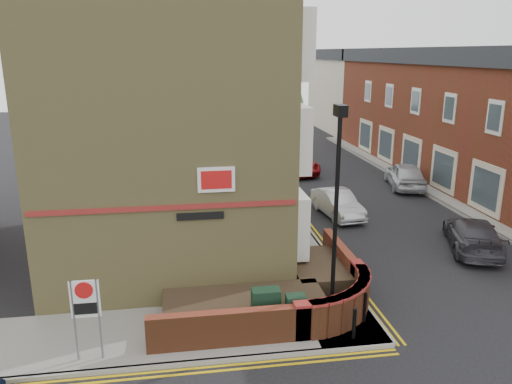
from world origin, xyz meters
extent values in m
plane|color=black|center=(0.00, 0.00, 0.00)|extent=(120.00, 120.00, 0.00)
cube|color=gray|center=(-3.50, 1.50, 0.06)|extent=(13.00, 3.00, 0.12)
cube|color=gray|center=(2.00, 16.00, 0.06)|extent=(2.00, 32.00, 0.12)
cube|color=gray|center=(13.00, 13.00, 0.06)|extent=(4.00, 40.00, 0.12)
cube|color=gray|center=(-3.50, 0.00, 0.06)|extent=(13.00, 0.15, 0.12)
cube|color=gray|center=(3.00, 16.00, 0.06)|extent=(0.15, 32.00, 0.12)
cube|color=gray|center=(11.00, 13.00, 0.06)|extent=(0.15, 40.00, 0.12)
cube|color=gold|center=(-3.50, -0.25, 0.01)|extent=(13.00, 0.28, 0.01)
cube|color=gold|center=(3.25, 16.00, 0.01)|extent=(0.28, 32.00, 0.01)
cube|color=#9A8D52|center=(-3.00, 8.00, 5.62)|extent=(8.00, 10.00, 11.00)
cube|color=maroon|center=(-3.00, 2.97, 3.32)|extent=(7.80, 0.06, 0.15)
cube|color=white|center=(-1.50, 2.96, 4.12)|extent=(1.10, 0.05, 0.75)
cube|color=black|center=(-2.00, 2.96, 3.02)|extent=(1.40, 0.04, 0.22)
cylinder|color=black|center=(1.60, 1.20, 3.12)|extent=(0.12, 0.12, 6.00)
cylinder|color=black|center=(1.60, 1.20, 0.52)|extent=(0.20, 0.20, 0.80)
cube|color=black|center=(1.60, 1.20, 6.27)|extent=(0.25, 0.50, 0.30)
cube|color=black|center=(-0.30, 1.30, 0.72)|extent=(0.80, 0.45, 1.20)
cube|color=black|center=(0.50, 1.00, 0.67)|extent=(0.55, 0.40, 1.10)
cylinder|color=black|center=(2.00, 0.40, 0.57)|extent=(0.11, 0.11, 0.90)
cylinder|color=black|center=(2.60, 1.20, 0.57)|extent=(0.11, 0.11, 0.90)
cylinder|color=slate|center=(-5.30, 0.50, 1.22)|extent=(0.06, 0.06, 2.20)
cylinder|color=slate|center=(-4.70, 0.50, 1.22)|extent=(0.06, 0.06, 2.20)
cube|color=white|center=(-5.00, 0.50, 1.82)|extent=(0.72, 0.04, 1.00)
cylinder|color=red|center=(-5.00, 0.47, 2.07)|extent=(0.44, 0.02, 0.44)
cube|color=brown|center=(14.50, 17.00, 3.50)|extent=(5.00, 30.00, 7.00)
cube|color=#24272B|center=(14.50, 17.00, 7.50)|extent=(5.40, 30.40, 1.00)
cube|color=beige|center=(14.50, 38.00, 3.50)|extent=(5.00, 12.00, 7.00)
cube|color=#24272B|center=(14.50, 38.00, 7.50)|extent=(5.40, 12.40, 1.00)
cylinder|color=#382B1E|center=(2.00, 14.00, 2.40)|extent=(0.24, 0.24, 4.55)
sphere|color=#234F1A|center=(2.00, 14.00, 5.00)|extent=(3.64, 3.64, 3.64)
sphere|color=#234F1A|center=(2.40, 13.70, 4.15)|extent=(2.60, 2.60, 2.60)
sphere|color=#234F1A|center=(1.70, 14.40, 4.54)|extent=(2.86, 2.86, 2.86)
cylinder|color=#382B1E|center=(2.00, 22.00, 2.64)|extent=(0.24, 0.24, 5.04)
sphere|color=#234F1A|center=(2.00, 22.00, 5.52)|extent=(4.03, 4.03, 4.03)
sphere|color=#234F1A|center=(2.40, 21.70, 4.58)|extent=(2.88, 2.88, 2.88)
sphere|color=#234F1A|center=(1.70, 22.40, 5.02)|extent=(3.17, 3.17, 3.17)
cylinder|color=#382B1E|center=(2.00, 30.00, 2.50)|extent=(0.24, 0.24, 4.76)
sphere|color=#234F1A|center=(2.00, 30.00, 5.22)|extent=(3.81, 3.81, 3.81)
sphere|color=#234F1A|center=(2.40, 29.70, 4.34)|extent=(2.72, 2.72, 2.72)
sphere|color=#234F1A|center=(1.70, 30.40, 4.74)|extent=(2.99, 2.99, 2.99)
cylinder|color=black|center=(2.40, 25.00, 1.72)|extent=(0.10, 0.10, 3.20)
imported|color=black|center=(2.40, 25.00, 3.82)|extent=(0.20, 0.16, 1.00)
imported|color=#B4B5BC|center=(4.94, 11.08, 0.63)|extent=(1.78, 3.96, 1.26)
imported|color=maroon|center=(5.00, 20.24, 0.68)|extent=(2.60, 5.02, 1.35)
imported|color=#353339|center=(9.00, 6.08, 0.65)|extent=(3.29, 4.83, 1.30)
imported|color=#B7B9C0|center=(10.50, 15.57, 0.76)|extent=(2.77, 4.76, 1.52)
camera|label=1|loc=(-2.52, -11.19, 7.72)|focal=35.00mm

